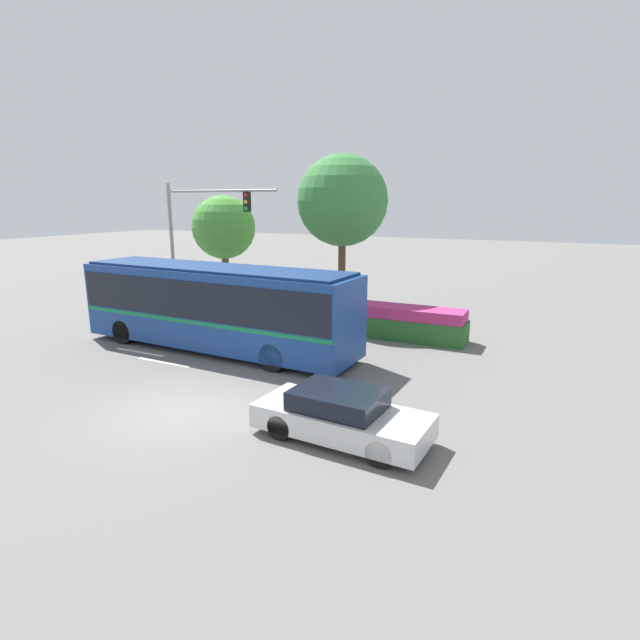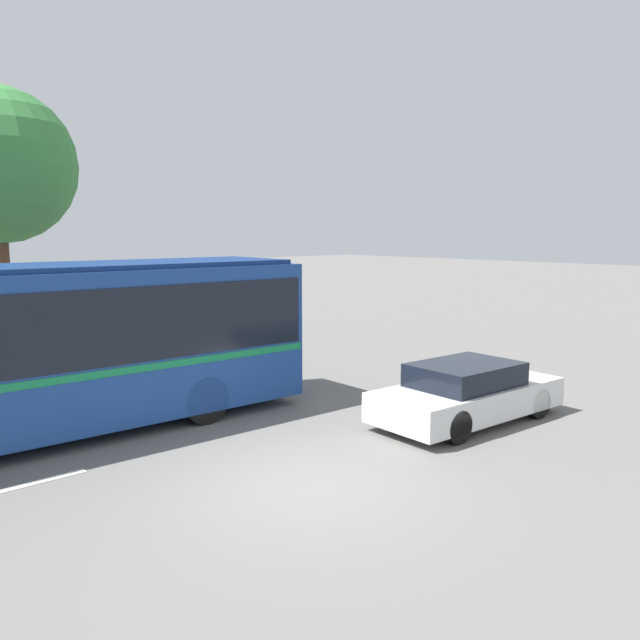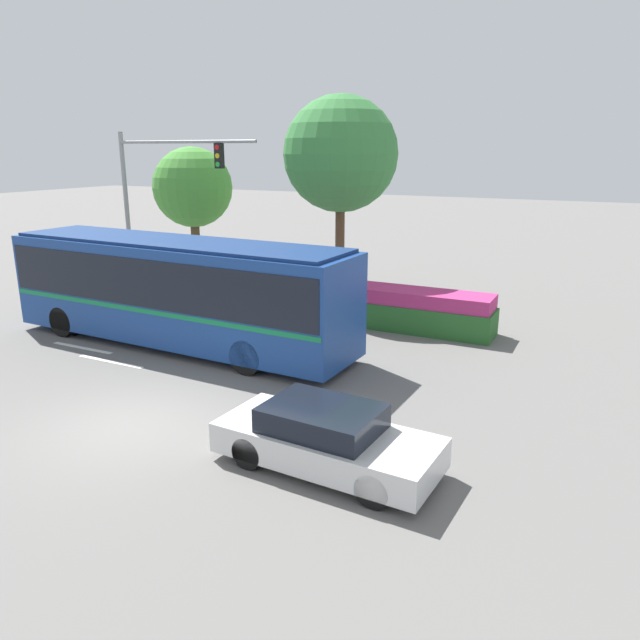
# 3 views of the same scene
# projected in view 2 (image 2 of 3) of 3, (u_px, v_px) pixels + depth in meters

# --- Properties ---
(ground_plane) EXTENTS (140.00, 140.00, 0.00)m
(ground_plane) POSITION_uv_depth(u_px,v_px,m) (306.00, 485.00, 10.00)
(ground_plane) COLOR slate
(city_bus) EXTENTS (11.80, 3.04, 3.31)m
(city_bus) POSITION_uv_depth(u_px,v_px,m) (7.00, 345.00, 11.69)
(city_bus) COLOR navy
(city_bus) RESTS_ON ground
(sedan_foreground) EXTENTS (4.43, 2.04, 1.25)m
(sedan_foreground) POSITION_uv_depth(u_px,v_px,m) (467.00, 393.00, 13.30)
(sedan_foreground) COLOR silver
(sedan_foreground) RESTS_ON ground
(flowering_hedge) EXTENTS (7.41, 1.46, 1.38)m
(flowering_hedge) POSITION_uv_depth(u_px,v_px,m) (143.00, 343.00, 18.82)
(flowering_hedge) COLOR #286028
(flowering_hedge) RESTS_ON ground
(lane_stripe_near) EXTENTS (2.40, 0.16, 0.01)m
(lane_stripe_near) POSITION_uv_depth(u_px,v_px,m) (8.00, 489.00, 9.83)
(lane_stripe_near) COLOR silver
(lane_stripe_near) RESTS_ON ground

